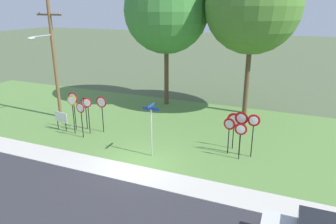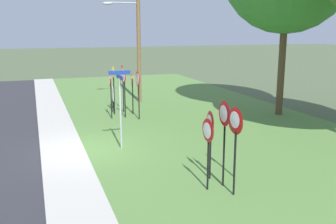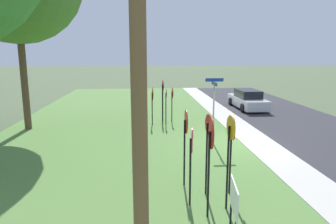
% 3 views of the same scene
% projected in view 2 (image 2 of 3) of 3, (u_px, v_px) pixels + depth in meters
% --- Properties ---
extents(ground_plane, '(160.00, 160.00, 0.00)m').
position_uv_depth(ground_plane, '(85.00, 151.00, 14.37)').
color(ground_plane, '#4C5B3D').
extents(sidewalk_strip, '(44.00, 1.60, 0.06)m').
position_uv_depth(sidewalk_strip, '(63.00, 153.00, 14.11)').
color(sidewalk_strip, '#BCB7AD').
rests_on(sidewalk_strip, ground_plane).
extents(grass_median, '(44.00, 12.00, 0.04)m').
position_uv_depth(grass_median, '(227.00, 136.00, 16.33)').
color(grass_median, '#567F3D').
rests_on(grass_median, ground_plane).
extents(stop_sign_near_left, '(0.61, 0.12, 2.41)m').
position_uv_depth(stop_sign_near_left, '(124.00, 84.00, 19.30)').
color(stop_sign_near_left, black).
rests_on(stop_sign_near_left, grass_median).
extents(stop_sign_near_right, '(0.63, 0.10, 2.56)m').
position_uv_depth(stop_sign_near_right, '(113.00, 80.00, 19.98)').
color(stop_sign_near_right, black).
rests_on(stop_sign_near_right, grass_median).
extents(stop_sign_far_left, '(0.73, 0.09, 2.42)m').
position_uv_depth(stop_sign_far_left, '(138.00, 85.00, 18.86)').
color(stop_sign_far_left, black).
rests_on(stop_sign_far_left, grass_median).
extents(stop_sign_far_center, '(0.65, 0.12, 2.30)m').
position_uv_depth(stop_sign_far_center, '(110.00, 86.00, 19.09)').
color(stop_sign_far_center, black).
rests_on(stop_sign_far_center, grass_median).
extents(stop_sign_far_right, '(0.68, 0.15, 2.19)m').
position_uv_depth(stop_sign_far_right, '(132.00, 85.00, 20.09)').
color(stop_sign_far_right, black).
rests_on(stop_sign_far_right, grass_median).
extents(stop_sign_center_tall, '(0.77, 0.11, 2.58)m').
position_uv_depth(stop_sign_center_tall, '(122.00, 78.00, 20.49)').
color(stop_sign_center_tall, black).
rests_on(stop_sign_center_tall, grass_median).
extents(yield_sign_near_left, '(0.67, 0.11, 2.47)m').
position_uv_depth(yield_sign_near_left, '(235.00, 131.00, 10.13)').
color(yield_sign_near_left, black).
rests_on(yield_sign_near_left, grass_median).
extents(yield_sign_near_right, '(0.67, 0.11, 2.08)m').
position_uv_depth(yield_sign_near_right, '(208.00, 138.00, 10.54)').
color(yield_sign_near_right, black).
rests_on(yield_sign_near_right, grass_median).
extents(yield_sign_far_left, '(0.67, 0.13, 2.12)m').
position_uv_depth(yield_sign_far_left, '(210.00, 129.00, 11.31)').
color(yield_sign_far_left, black).
rests_on(yield_sign_far_left, grass_median).
extents(yield_sign_far_right, '(0.72, 0.11, 2.52)m').
position_uv_depth(yield_sign_far_right, '(224.00, 123.00, 10.74)').
color(yield_sign_far_right, black).
rests_on(yield_sign_far_right, grass_median).
extents(yield_sign_center, '(0.82, 0.11, 2.18)m').
position_uv_depth(yield_sign_center, '(235.00, 126.00, 11.46)').
color(yield_sign_center, black).
rests_on(yield_sign_center, grass_median).
extents(street_name_post, '(0.96, 0.82, 2.99)m').
position_uv_depth(street_name_post, '(120.00, 103.00, 14.17)').
color(street_name_post, '#9EA0A8').
rests_on(street_name_post, grass_median).
extents(utility_pole, '(2.10, 2.25, 8.29)m').
position_uv_depth(utility_pole, '(136.00, 28.00, 22.92)').
color(utility_pole, brown).
rests_on(utility_pole, grass_median).
extents(notice_board, '(1.09, 0.19, 1.25)m').
position_uv_depth(notice_board, '(113.00, 95.00, 21.35)').
color(notice_board, black).
rests_on(notice_board, grass_median).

